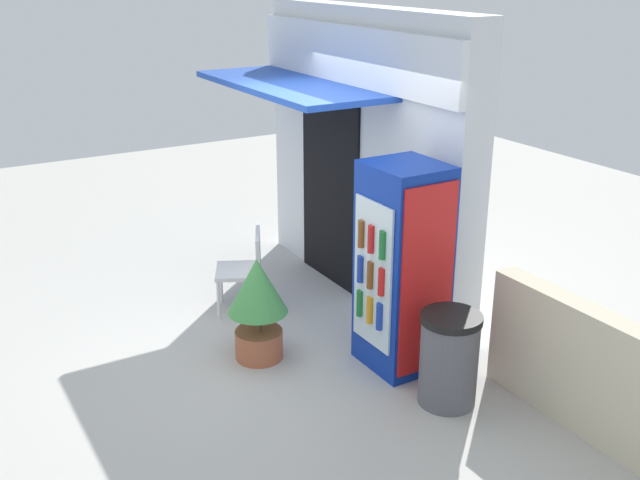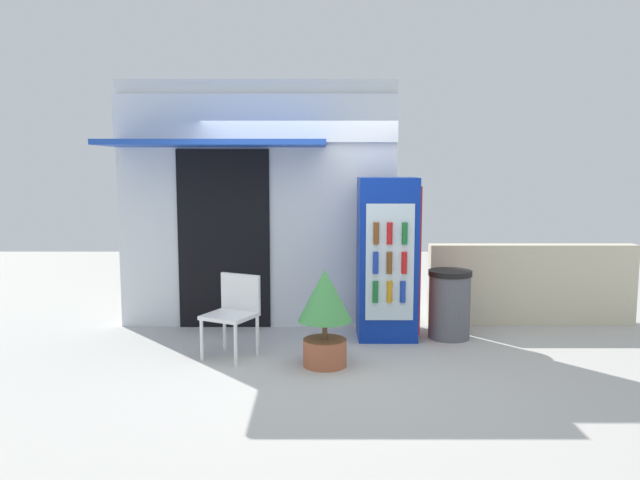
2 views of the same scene
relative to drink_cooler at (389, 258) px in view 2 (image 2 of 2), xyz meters
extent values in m
plane|color=beige|center=(-0.93, -0.84, -0.92)|extent=(16.00, 16.00, 0.00)
cube|color=silver|center=(-1.54, 0.63, 0.57)|extent=(3.37, 0.33, 2.99)
cube|color=white|center=(-1.54, 0.43, 1.61)|extent=(3.37, 0.08, 0.56)
cube|color=#1E47B2|center=(-1.94, -0.03, 1.30)|extent=(2.46, 1.00, 0.06)
cube|color=black|center=(-1.94, 0.45, 0.16)|extent=(1.11, 0.03, 2.17)
cube|color=#0C2D9E|center=(-0.01, 0.01, 0.00)|extent=(0.66, 0.59, 1.84)
cube|color=silver|center=(-0.01, -0.30, 0.00)|extent=(0.53, 0.02, 1.29)
cube|color=red|center=(0.33, 0.01, 0.00)|extent=(0.02, 0.54, 1.66)
cylinder|color=#196B2D|center=(-0.16, -0.32, -0.32)|extent=(0.06, 0.06, 0.24)
cylinder|color=orange|center=(-0.01, -0.32, -0.32)|extent=(0.06, 0.06, 0.24)
cylinder|color=#1938A5|center=(0.14, -0.32, -0.32)|extent=(0.06, 0.06, 0.24)
cylinder|color=#1938A5|center=(-0.17, -0.32, 0.00)|extent=(0.06, 0.06, 0.24)
cylinder|color=brown|center=(-0.01, -0.32, 0.00)|extent=(0.06, 0.06, 0.24)
cylinder|color=red|center=(0.15, -0.32, 0.00)|extent=(0.06, 0.06, 0.24)
cylinder|color=brown|center=(-0.16, -0.32, 0.32)|extent=(0.06, 0.06, 0.24)
cylinder|color=red|center=(-0.02, -0.32, 0.32)|extent=(0.06, 0.06, 0.24)
cylinder|color=#196B2D|center=(0.15, -0.32, 0.32)|extent=(0.06, 0.06, 0.24)
cylinder|color=white|center=(-1.98, -0.86, -0.71)|extent=(0.04, 0.04, 0.42)
cylinder|color=white|center=(-1.61, -1.05, -0.71)|extent=(0.04, 0.04, 0.42)
cylinder|color=white|center=(-1.80, -0.51, -0.71)|extent=(0.04, 0.04, 0.42)
cylinder|color=white|center=(-1.43, -0.69, -0.71)|extent=(0.04, 0.04, 0.42)
cube|color=white|center=(-1.70, -0.78, -0.48)|extent=(0.62, 0.61, 0.04)
cube|color=white|center=(-1.61, -0.59, -0.27)|extent=(0.44, 0.25, 0.38)
cylinder|color=#AD5B3D|center=(-0.73, -1.03, -0.79)|extent=(0.43, 0.43, 0.27)
cylinder|color=brown|center=(-0.73, -1.03, -0.56)|extent=(0.05, 0.05, 0.19)
cone|color=#47994C|center=(-0.73, -1.03, -0.21)|extent=(0.54, 0.54, 0.51)
cylinder|color=#595960|center=(0.71, -0.04, -0.56)|extent=(0.47, 0.47, 0.73)
cylinder|color=black|center=(0.71, -0.04, -0.16)|extent=(0.49, 0.49, 0.06)
cube|color=beige|center=(1.88, 0.62, -0.42)|extent=(2.57, 0.21, 1.00)
camera|label=1|loc=(4.73, -3.62, 2.48)|focal=41.92mm
camera|label=2|loc=(-0.77, -6.99, 1.05)|focal=34.73mm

